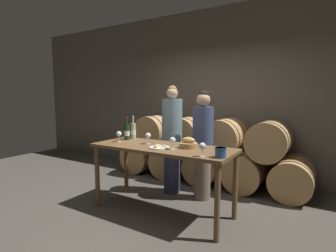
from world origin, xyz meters
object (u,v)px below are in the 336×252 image
(wine_bottle_red, at_px, (127,132))
(wine_glass_center, at_px, (172,140))
(person_right, at_px, (203,144))
(wine_glass_left, at_px, (148,136))
(person_left, at_px, (172,139))
(blue_crock, at_px, (220,152))
(cheese_plate, at_px, (159,147))
(tasting_table, at_px, (162,154))
(bread_basket, at_px, (188,144))
(wine_bottle_white, at_px, (133,131))
(wine_glass_right, at_px, (202,146))
(wine_glass_far_left, at_px, (119,134))

(wine_bottle_red, distance_m, wine_glass_center, 0.98)
(person_right, distance_m, wine_glass_center, 0.84)
(wine_bottle_red, distance_m, wine_glass_left, 0.49)
(person_left, height_order, person_right, person_left)
(wine_bottle_red, relative_size, wine_glass_left, 2.25)
(blue_crock, bearing_deg, wine_glass_left, 167.86)
(person_left, height_order, cheese_plate, person_left)
(person_right, relative_size, wine_glass_left, 10.55)
(wine_bottle_red, bearing_deg, tasting_table, -11.48)
(blue_crock, relative_size, bread_basket, 0.55)
(wine_bottle_white, distance_m, wine_glass_right, 1.50)
(person_right, distance_m, wine_glass_right, 1.09)
(wine_bottle_red, bearing_deg, wine_glass_right, -16.61)
(tasting_table, relative_size, bread_basket, 8.24)
(wine_bottle_red, distance_m, bread_basket, 1.07)
(cheese_plate, xyz_separation_m, wine_glass_far_left, (-0.73, 0.06, 0.10))
(wine_bottle_red, bearing_deg, wine_glass_far_left, -81.96)
(person_right, height_order, wine_glass_right, person_right)
(tasting_table, height_order, blue_crock, blue_crock)
(cheese_plate, xyz_separation_m, wine_glass_left, (-0.29, 0.15, 0.10))
(tasting_table, bearing_deg, person_left, 110.80)
(blue_crock, height_order, bread_basket, bread_basket)
(wine_bottle_white, distance_m, bread_basket, 1.07)
(person_left, relative_size, wine_glass_center, 11.07)
(cheese_plate, height_order, wine_glass_left, wine_glass_left)
(person_left, distance_m, wine_bottle_white, 0.63)
(person_left, bearing_deg, cheese_plate, -69.62)
(cheese_plate, height_order, wine_glass_right, wine_glass_right)
(wine_bottle_red, distance_m, wine_glass_right, 1.48)
(wine_bottle_red, relative_size, cheese_plate, 1.36)
(person_right, xyz_separation_m, wine_glass_right, (0.43, -0.99, 0.16))
(wine_glass_left, bearing_deg, cheese_plate, -28.28)
(wine_bottle_red, height_order, wine_glass_far_left, wine_bottle_red)
(wine_bottle_red, xyz_separation_m, cheese_plate, (0.76, -0.27, -0.11))
(person_right, xyz_separation_m, wine_glass_center, (-0.04, -0.83, 0.16))
(bread_basket, distance_m, cheese_plate, 0.37)
(wine_bottle_red, xyz_separation_m, wine_glass_left, (0.47, -0.12, -0.01))
(bread_basket, distance_m, wine_glass_right, 0.50)
(person_left, relative_size, wine_bottle_white, 4.86)
(blue_crock, bearing_deg, wine_glass_right, -161.02)
(blue_crock, relative_size, cheese_plate, 0.49)
(bread_basket, height_order, wine_glass_right, wine_glass_right)
(person_right, height_order, blue_crock, person_right)
(wine_bottle_red, relative_size, wine_glass_center, 2.25)
(wine_bottle_red, distance_m, wine_bottle_white, 0.13)
(blue_crock, distance_m, cheese_plate, 0.84)
(person_left, xyz_separation_m, blue_crock, (1.15, -0.92, 0.08))
(tasting_table, bearing_deg, blue_crock, -13.67)
(person_left, height_order, bread_basket, person_left)
(tasting_table, bearing_deg, wine_glass_left, 173.44)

